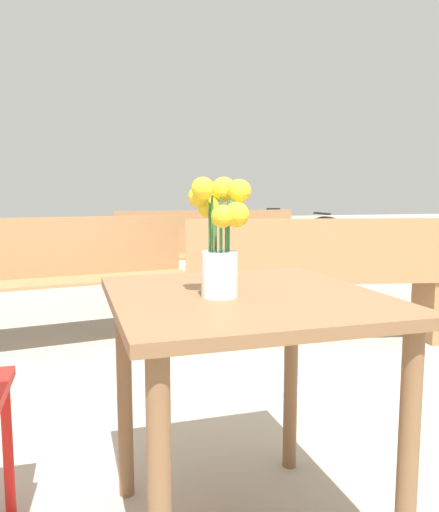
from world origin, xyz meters
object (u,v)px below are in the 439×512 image
object	(u,v)px
flower_vase	(220,239)
bicycle	(287,244)
bench_middle	(317,276)
table_front	(244,337)
bench_far	(44,275)
bench_near	(210,251)

from	to	relation	value
flower_vase	bicycle	world-z (taller)	flower_vase
flower_vase	bench_middle	bearing A→B (deg)	55.50
table_front	flower_vase	size ratio (longest dim) A/B	2.48
bench_far	bicycle	size ratio (longest dim) A/B	1.11
bench_far	bench_near	bearing A→B (deg)	37.13
bench_middle	bench_far	bearing A→B (deg)	163.89
bench_far	flower_vase	bearing A→B (deg)	-75.52
bench_middle	bench_far	distance (m)	1.79
bench_near	bench_middle	bearing A→B (deg)	-79.03
bench_near	bench_far	world-z (taller)	same
bench_near	bicycle	distance (m)	1.92
bench_near	bicycle	size ratio (longest dim) A/B	1.00
bench_near	bench_far	size ratio (longest dim) A/B	0.90
bicycle	bench_middle	bearing A→B (deg)	-110.42
table_front	bicycle	size ratio (longest dim) A/B	0.44
bench_far	bench_middle	bearing A→B (deg)	-16.11
table_front	flower_vase	bearing A→B (deg)	-159.23
bicycle	table_front	bearing A→B (deg)	-115.35
flower_vase	bench_far	bearing A→B (deg)	104.48
flower_vase	bench_far	distance (m)	2.28
table_front	bicycle	bearing A→B (deg)	64.65
bench_middle	bench_far	world-z (taller)	same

